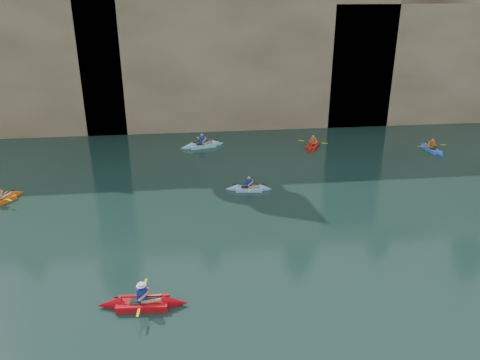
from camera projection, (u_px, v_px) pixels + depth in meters
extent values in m
plane|color=black|center=(260.00, 294.00, 17.41)|extent=(160.00, 160.00, 0.00)
cube|color=tan|center=(209.00, 42.00, 42.68)|extent=(70.00, 16.00, 12.00)
cube|color=tan|center=(241.00, 56.00, 36.21)|extent=(24.00, 2.40, 11.40)
cube|color=tan|center=(480.00, 61.00, 38.70)|extent=(26.00, 2.40, 9.84)
cube|color=black|center=(166.00, 112.00, 36.52)|extent=(3.50, 1.00, 3.20)
cube|color=black|center=(340.00, 99.00, 37.81)|extent=(5.00, 1.00, 4.50)
cube|color=red|center=(143.00, 303.00, 16.65)|extent=(2.53, 0.95, 0.28)
cone|color=red|center=(176.00, 302.00, 16.70)|extent=(0.93, 0.80, 0.74)
cone|color=red|center=(110.00, 304.00, 16.60)|extent=(0.93, 0.80, 0.74)
cube|color=black|center=(138.00, 301.00, 16.60)|extent=(0.58, 0.50, 0.04)
cube|color=navy|center=(142.00, 294.00, 16.50)|extent=(0.33, 0.23, 0.47)
sphere|color=tan|center=(141.00, 286.00, 16.38)|extent=(0.20, 0.20, 0.20)
cylinder|color=black|center=(142.00, 297.00, 16.54)|extent=(1.98, 0.18, 0.04)
cube|color=yellow|center=(146.00, 282.00, 17.37)|extent=(0.11, 0.42, 0.02)
cube|color=yellow|center=(138.00, 313.00, 15.72)|extent=(0.11, 0.42, 0.02)
cylinder|color=white|center=(141.00, 285.00, 16.36)|extent=(0.34, 0.34, 0.09)
cone|color=orange|center=(17.00, 194.00, 25.58)|extent=(1.05, 1.07, 0.69)
cube|color=yellow|center=(9.00, 200.00, 24.17)|extent=(0.38, 0.32, 0.02)
cube|color=#8FC8F0|center=(249.00, 188.00, 26.26)|extent=(2.10, 0.89, 0.23)
cone|color=#8FC8F0|center=(266.00, 188.00, 26.26)|extent=(0.79, 0.71, 0.63)
cone|color=#8FC8F0|center=(232.00, 188.00, 26.26)|extent=(0.79, 0.71, 0.63)
cube|color=black|center=(246.00, 187.00, 26.23)|extent=(0.59, 0.46, 0.04)
cube|color=navy|center=(249.00, 183.00, 26.13)|extent=(0.31, 0.22, 0.42)
sphere|color=tan|center=(249.00, 178.00, 26.02)|extent=(0.18, 0.18, 0.18)
cylinder|color=black|center=(249.00, 184.00, 26.16)|extent=(1.85, 0.25, 0.04)
cube|color=yellow|center=(249.00, 179.00, 26.93)|extent=(0.13, 0.43, 0.02)
cube|color=yellow|center=(249.00, 190.00, 25.39)|extent=(0.13, 0.43, 0.02)
cube|color=red|center=(313.00, 145.00, 33.45)|extent=(1.65, 2.29, 0.24)
cone|color=red|center=(316.00, 141.00, 34.36)|extent=(0.94, 1.00, 0.65)
cone|color=red|center=(309.00, 150.00, 32.54)|extent=(0.94, 1.00, 0.65)
cube|color=black|center=(312.00, 145.00, 33.29)|extent=(0.62, 0.68, 0.04)
cube|color=#E85613|center=(313.00, 141.00, 33.32)|extent=(0.31, 0.35, 0.43)
sphere|color=tan|center=(313.00, 137.00, 33.20)|extent=(0.18, 0.18, 0.18)
cylinder|color=black|center=(313.00, 142.00, 33.35)|extent=(0.93, 1.70, 0.04)
cube|color=yellow|center=(301.00, 141.00, 33.64)|extent=(0.41, 0.27, 0.02)
cube|color=yellow|center=(325.00, 143.00, 33.06)|extent=(0.41, 0.27, 0.02)
cube|color=#8ED7EE|center=(202.00, 145.00, 33.39)|extent=(2.62, 1.41, 0.27)
cone|color=#8ED7EE|center=(218.00, 143.00, 33.80)|extent=(1.05, 0.95, 0.75)
cone|color=#8ED7EE|center=(186.00, 147.00, 32.98)|extent=(1.05, 0.95, 0.75)
cube|color=black|center=(200.00, 144.00, 33.30)|extent=(0.65, 0.59, 0.04)
cube|color=navy|center=(202.00, 140.00, 33.24)|extent=(0.39, 0.30, 0.50)
sphere|color=tan|center=(202.00, 135.00, 33.10)|extent=(0.21, 0.21, 0.21)
cylinder|color=black|center=(202.00, 142.00, 33.28)|extent=(2.15, 0.61, 0.04)
cube|color=yellow|center=(198.00, 138.00, 34.15)|extent=(0.19, 0.43, 0.02)
cube|color=yellow|center=(207.00, 146.00, 32.42)|extent=(0.19, 0.43, 0.02)
cube|color=#4079DA|center=(431.00, 149.00, 32.68)|extent=(0.84, 2.37, 0.24)
cone|color=#4079DA|center=(423.00, 144.00, 33.68)|extent=(0.71, 0.87, 0.65)
cone|color=#4079DA|center=(440.00, 154.00, 31.69)|extent=(0.71, 0.87, 0.65)
cube|color=black|center=(433.00, 148.00, 32.51)|extent=(0.44, 0.58, 0.04)
cube|color=#DD5312|center=(432.00, 144.00, 32.55)|extent=(0.21, 0.31, 0.43)
sphere|color=tan|center=(433.00, 140.00, 32.43)|extent=(0.18, 0.18, 0.18)
cylinder|color=black|center=(432.00, 145.00, 32.58)|extent=(0.18, 1.92, 0.04)
cube|color=yellow|center=(421.00, 146.00, 32.43)|extent=(0.42, 0.11, 0.02)
cube|color=yellow|center=(443.00, 145.00, 32.73)|extent=(0.42, 0.11, 0.02)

